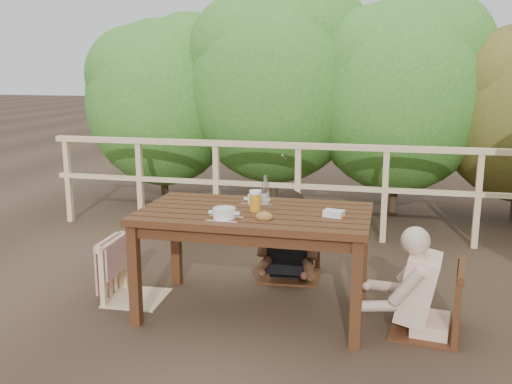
% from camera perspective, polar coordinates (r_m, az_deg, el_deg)
% --- Properties ---
extents(ground, '(60.00, 60.00, 0.00)m').
position_cam_1_polar(ground, '(4.35, -0.15, -11.81)').
color(ground, '#493425').
rests_on(ground, ground).
extents(table, '(1.64, 0.92, 0.76)m').
position_cam_1_polar(table, '(4.21, -0.16, -7.08)').
color(table, '#3F2111').
rests_on(table, ground).
extents(chair_left, '(0.47, 0.47, 0.90)m').
position_cam_1_polar(chair_left, '(4.51, -11.99, -5.08)').
color(chair_left, '#E4BD8D').
rests_on(chair_left, ground).
extents(chair_far, '(0.53, 0.53, 1.02)m').
position_cam_1_polar(chair_far, '(4.89, 3.50, -2.75)').
color(chair_far, '#3F2111').
rests_on(chair_far, ground).
extents(chair_right, '(0.53, 0.53, 0.95)m').
position_cam_1_polar(chair_right, '(4.03, 16.90, -7.08)').
color(chair_right, '#3F2111').
rests_on(chair_right, ground).
extents(woman, '(0.52, 0.62, 1.20)m').
position_cam_1_polar(woman, '(4.88, 3.56, -1.64)').
color(woman, black).
rests_on(woman, ground).
extents(diner_right, '(0.66, 0.56, 1.21)m').
position_cam_1_polar(diner_right, '(3.99, 17.45, -5.33)').
color(diner_right, beige).
rests_on(diner_right, ground).
extents(railing, '(5.60, 0.10, 1.01)m').
position_cam_1_polar(railing, '(6.07, 4.19, 0.18)').
color(railing, '#E4BD8D').
rests_on(railing, ground).
extents(hedge_row, '(6.60, 1.60, 3.80)m').
position_cam_1_polar(hedge_row, '(7.08, 9.22, 13.15)').
color(hedge_row, '#3A7226').
rests_on(hedge_row, ground).
extents(soup_near, '(0.26, 0.26, 0.09)m').
position_cam_1_polar(soup_near, '(3.89, -3.19, -2.20)').
color(soup_near, silver).
rests_on(soup_near, table).
extents(soup_far, '(0.24, 0.24, 0.08)m').
position_cam_1_polar(soup_far, '(4.30, 0.10, -0.81)').
color(soup_far, silver).
rests_on(soup_far, table).
extents(bread_roll, '(0.12, 0.09, 0.07)m').
position_cam_1_polar(bread_roll, '(3.85, 0.81, -2.47)').
color(bread_roll, '#A37329').
rests_on(bread_roll, table).
extents(beer_glass, '(0.09, 0.09, 0.17)m').
position_cam_1_polar(beer_glass, '(4.06, -0.06, -0.99)').
color(beer_glass, orange).
rests_on(beer_glass, table).
extents(bottle, '(0.06, 0.06, 0.24)m').
position_cam_1_polar(bottle, '(4.20, 0.94, 0.01)').
color(bottle, white).
rests_on(bottle, table).
extents(tumbler, '(0.06, 0.06, 0.07)m').
position_cam_1_polar(tumbler, '(3.89, 0.64, -2.29)').
color(tumbler, silver).
rests_on(tumbler, table).
extents(butter_tub, '(0.16, 0.13, 0.06)m').
position_cam_1_polar(butter_tub, '(3.96, 7.75, -2.24)').
color(butter_tub, silver).
rests_on(butter_tub, table).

